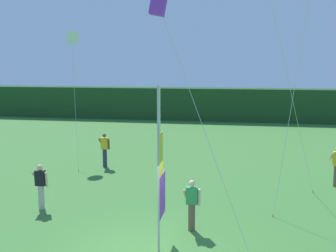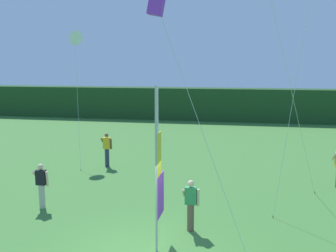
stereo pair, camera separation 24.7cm
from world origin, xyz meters
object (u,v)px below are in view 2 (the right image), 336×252
object	(u,v)px
banner_flag	(158,171)
kite_white_delta_2	(75,38)
person_far_left	(107,149)
person_far_right	(41,185)
kite_purple_box_3	(157,6)
person_near_banner	(191,204)

from	to	relation	value
banner_flag	kite_white_delta_2	distance (m)	13.72
banner_flag	person_far_left	bearing A→B (deg)	118.56
banner_flag	kite_white_delta_2	bearing A→B (deg)	123.57
person_far_left	person_far_right	distance (m)	6.07
kite_white_delta_2	person_far_right	bearing A→B (deg)	-74.97
kite_white_delta_2	kite_purple_box_3	world-z (taller)	kite_white_delta_2
person_near_banner	person_far_left	bearing A→B (deg)	126.93
person_far_right	kite_white_delta_2	bearing A→B (deg)	105.03
person_near_banner	kite_white_delta_2	world-z (taller)	kite_white_delta_2
person_near_banner	kite_purple_box_3	world-z (taller)	kite_purple_box_3
kite_purple_box_3	banner_flag	bearing A→B (deg)	-72.65
banner_flag	kite_purple_box_3	size ratio (longest dim) A/B	0.66
person_near_banner	kite_white_delta_2	size ratio (longest dim) A/B	0.23
kite_white_delta_2	person_far_left	bearing A→B (deg)	-43.43
person_near_banner	kite_purple_box_3	xyz separation A→B (m)	(-0.83, -1.05, 5.91)
person_far_left	kite_white_delta_2	world-z (taller)	kite_white_delta_2
banner_flag	person_near_banner	xyz separation A→B (m)	(0.76, 1.28, -1.37)
person_far_left	kite_white_delta_2	size ratio (longest dim) A/B	0.24
kite_purple_box_3	person_far_left	bearing A→B (deg)	118.85
person_near_banner	person_far_left	distance (m)	8.77
banner_flag	kite_white_delta_2	world-z (taller)	kite_white_delta_2
person_far_right	kite_white_delta_2	distance (m)	10.63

